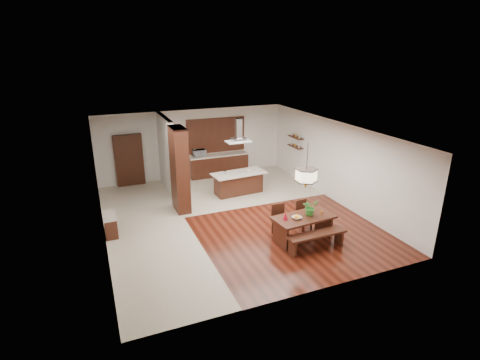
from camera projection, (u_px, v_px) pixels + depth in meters
name	position (u px, v px, depth m)	size (l,w,h in m)	color
room_shell	(231.00, 157.00, 11.78)	(9.00, 9.04, 2.92)	#361109
tile_hallway	(148.00, 231.00, 11.49)	(2.50, 9.00, 0.01)	beige
tile_kitchen	(238.00, 187.00, 15.10)	(5.50, 4.00, 0.01)	beige
soffit_band	(231.00, 131.00, 11.51)	(8.00, 9.00, 0.02)	#371E0D
partition_pier	(180.00, 170.00, 12.53)	(0.45, 1.00, 2.90)	black
partition_stub	(167.00, 154.00, 14.36)	(0.18, 2.40, 2.90)	silver
hallway_console	(111.00, 225.00, 11.18)	(0.37, 0.88, 0.63)	black
hallway_doorway	(129.00, 160.00, 14.99)	(1.10, 0.20, 2.10)	black
rear_counter	(218.00, 165.00, 16.33)	(2.60, 0.62, 0.95)	black
kitchen_window	(216.00, 135.00, 16.13)	(2.60, 0.08, 1.50)	#A27130
shelf_lower	(295.00, 147.00, 15.66)	(0.26, 0.90, 0.04)	black
shelf_upper	(296.00, 137.00, 15.52)	(0.26, 0.90, 0.04)	black
dining_table	(303.00, 223.00, 10.81)	(1.84, 1.04, 0.74)	black
dining_bench	(317.00, 241.00, 10.37)	(1.76, 0.39, 0.50)	black
dining_chair_left	(280.00, 221.00, 11.09)	(0.42, 0.42, 0.94)	black
dining_chair_right	(304.00, 215.00, 11.48)	(0.40, 0.40, 0.91)	black
pendant_lantern	(307.00, 166.00, 10.24)	(0.64, 0.64, 1.31)	#FDF1C1
foliage_plant	(310.00, 207.00, 10.77)	(0.43, 0.37, 0.48)	#307C29
fruit_bowl	(297.00, 218.00, 10.59)	(0.26, 0.26, 0.06)	beige
napkin_cone	(285.00, 216.00, 10.52)	(0.15, 0.15, 0.23)	#AC0C23
gold_ornament	(322.00, 213.00, 10.89)	(0.06, 0.06, 0.09)	gold
kitchen_island	(239.00, 183.00, 14.31)	(2.11, 1.05, 0.85)	black
range_hood	(238.00, 130.00, 13.63)	(0.90, 0.55, 0.87)	silver
island_cup	(249.00, 171.00, 14.20)	(0.14, 0.14, 0.11)	white
microwave	(199.00, 153.00, 15.87)	(0.52, 0.35, 0.29)	#B2B3B9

